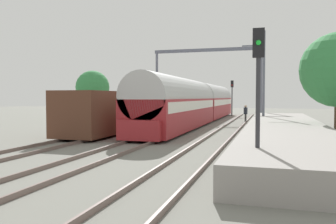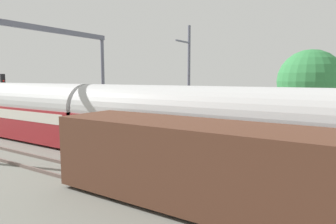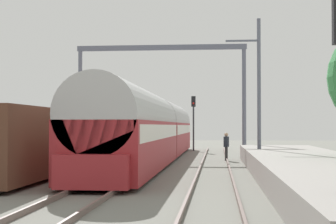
{
  "view_description": "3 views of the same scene",
  "coord_description": "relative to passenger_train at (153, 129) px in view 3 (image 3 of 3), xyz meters",
  "views": [
    {
      "loc": [
        6.67,
        -20.0,
        2.48
      ],
      "look_at": [
        0.0,
        2.78,
        1.46
      ],
      "focal_mm": 37.02,
      "sensor_mm": 36.0,
      "label": 1
    },
    {
      "loc": [
        -12.55,
        -0.24,
        4.36
      ],
      "look_at": [
        0.97,
        8.4,
        2.5
      ],
      "focal_mm": 31.74,
      "sensor_mm": 36.0,
      "label": 2
    },
    {
      "loc": [
        3.95,
        -19.24,
        2.16
      ],
      "look_at": [
        0.0,
        23.49,
        3.26
      ],
      "focal_mm": 57.03,
      "sensor_mm": 36.0,
      "label": 3
    }
  ],
  "objects": [
    {
      "name": "platform",
      "position": [
        7.63,
        -11.62,
        -1.52
      ],
      "size": [
        4.4,
        28.0,
        0.9
      ],
      "color": "gray",
      "rests_on": "ground"
    },
    {
      "name": "person_crossing",
      "position": [
        4.51,
        0.28,
        -0.94
      ],
      "size": [
        0.34,
        0.45,
        1.73
      ],
      "rotation": [
        0.0,
        0.0,
        1.28
      ],
      "color": "#2E2E2E",
      "rests_on": "ground"
    },
    {
      "name": "track_east",
      "position": [
        3.81,
        -13.62,
        -1.89
      ],
      "size": [
        1.52,
        60.0,
        0.16
      ],
      "color": "#705C55",
      "rests_on": "ground"
    },
    {
      "name": "passenger_train",
      "position": [
        0.0,
        0.0,
        0.0
      ],
      "size": [
        2.93,
        32.85,
        3.82
      ],
      "color": "maroon",
      "rests_on": "ground"
    },
    {
      "name": "freight_car",
      "position": [
        -3.81,
        -10.63,
        -0.5
      ],
      "size": [
        2.8,
        13.0,
        2.7
      ],
      "color": "#563323",
      "rests_on": "ground"
    },
    {
      "name": "catenary_gantry",
      "position": [
        0.0,
        4.44,
        3.62
      ],
      "size": [
        12.03,
        0.28,
        7.86
      ],
      "color": "slate",
      "rests_on": "ground"
    },
    {
      "name": "railway_signal_far",
      "position": [
        1.92,
        12.89,
        1.05
      ],
      "size": [
        0.36,
        0.3,
        4.7
      ],
      "color": "#2D2D33",
      "rests_on": "ground"
    },
    {
      "name": "ground",
      "position": [
        0.0,
        -13.62,
        -1.97
      ],
      "size": [
        120.0,
        120.0,
        0.0
      ],
      "primitive_type": "plane",
      "color": "slate"
    },
    {
      "name": "catenary_pole_east_mid",
      "position": [
        6.17,
        -3.64,
        2.18
      ],
      "size": [
        1.9,
        0.2,
        8.0
      ],
      "color": "slate",
      "rests_on": "ground"
    },
    {
      "name": "track_far_west",
      "position": [
        -3.81,
        -13.62,
        -1.89
      ],
      "size": [
        1.52,
        60.0,
        0.16
      ],
      "color": "#705C55",
      "rests_on": "ground"
    },
    {
      "name": "track_west",
      "position": [
        0.0,
        -13.62,
        -1.89
      ],
      "size": [
        1.52,
        60.0,
        0.16
      ],
      "color": "#705C55",
      "rests_on": "ground"
    }
  ]
}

